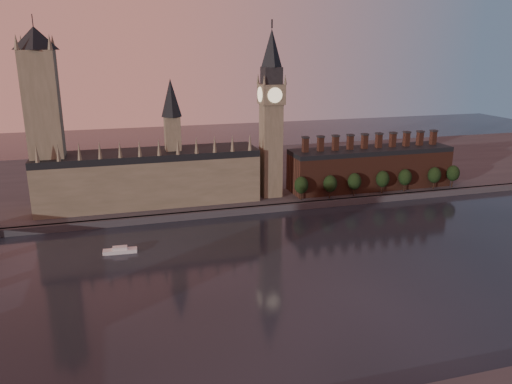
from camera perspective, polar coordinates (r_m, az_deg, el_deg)
ground at (r=221.66m, az=7.94°, el=-9.39°), size 900.00×900.00×0.00m
north_bank at (r=381.04m, az=-2.89°, el=2.01°), size 900.00×182.00×4.00m
palace_of_westminster at (r=306.29m, az=-11.98°, el=1.94°), size 130.00×30.30×74.00m
victoria_tower at (r=301.14m, az=-23.10°, el=8.03°), size 24.00×24.00×108.00m
big_ben at (r=308.93m, az=1.75°, el=9.05°), size 15.00×15.00×107.00m
chimney_block at (r=343.50m, az=12.89°, el=2.76°), size 110.00×25.00×37.00m
embankment_tree_0 at (r=308.98m, az=5.20°, el=0.79°), size 8.60×8.60×14.88m
embankment_tree_1 at (r=314.46m, az=8.47°, el=0.95°), size 8.60×8.60×14.88m
embankment_tree_2 at (r=322.59m, az=11.20°, el=1.20°), size 8.60×8.60×14.88m
embankment_tree_3 at (r=332.48m, az=14.28°, el=1.45°), size 8.60×8.60×14.88m
embankment_tree_4 at (r=340.79m, az=16.67°, el=1.62°), size 8.60×8.60×14.88m
embankment_tree_5 at (r=352.80m, az=19.72°, el=1.83°), size 8.60×8.60×14.88m
embankment_tree_6 at (r=362.44m, az=21.60°, el=2.00°), size 8.60×8.60×14.88m
river_boat at (r=250.25m, az=-15.27°, el=-6.46°), size 16.24×5.48×3.20m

